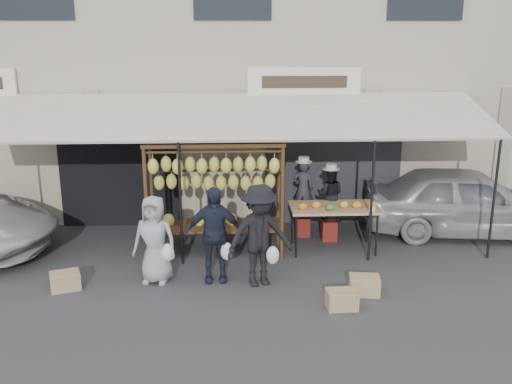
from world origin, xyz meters
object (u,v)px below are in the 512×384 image
vendor_left (303,189)px  sedan (467,201)px  customer_mid (214,234)px  vendor_right (330,194)px  banana_rack (215,175)px  customer_right (260,236)px  produce_table (335,208)px  customer_left (155,240)px  crate_far (65,281)px  crate_near_a (342,299)px  crate_near_b (364,285)px

vendor_left → sedan: (3.47, -0.05, -0.30)m
customer_mid → vendor_right: bearing=35.8°
banana_rack → customer_right: (0.77, -1.45, -0.69)m
banana_rack → customer_right: banana_rack is taller
vendor_right → sedan: 2.97m
produce_table → customer_left: bearing=-158.7°
customer_mid → crate_far: 2.60m
produce_table → crate_near_a: bearing=-97.1°
vendor_left → vendor_right: vendor_left is taller
vendor_left → crate_near_a: 3.42m
banana_rack → vendor_right: 2.48m
produce_table → customer_left: size_ratio=1.11×
vendor_left → customer_left: 3.56m
produce_table → customer_right: bearing=-135.7°
banana_rack → customer_left: banana_rack is taller
crate_near_b → sedan: size_ratio=0.11×
customer_mid → crate_near_b: size_ratio=3.43×
produce_table → sedan: sedan is taller
crate_near_b → crate_far: size_ratio=1.03×
produce_table → customer_right: customer_right is taller
customer_right → sedan: size_ratio=0.41×
vendor_right → crate_near_b: (0.15, -2.53, -0.84)m
customer_mid → crate_far: customer_mid is taller
customer_mid → crate_near_b: bearing=-17.8°
vendor_left → customer_left: vendor_left is taller
produce_table → crate_far: size_ratio=3.55×
banana_rack → sedan: bearing=9.4°
banana_rack → customer_left: bearing=-129.3°
vendor_right → crate_far: size_ratio=2.34×
customer_mid → banana_rack: bearing=86.8°
produce_table → crate_near_a: size_ratio=3.63×
crate_near_b → crate_far: crate_near_b is taller
banana_rack → customer_mid: (-0.00, -1.23, -0.73)m
crate_near_b → sedan: sedan is taller
vendor_right → crate_far: 5.33m
crate_near_b → crate_far: bearing=175.2°
customer_right → crate_far: customer_right is taller
produce_table → vendor_right: 0.60m
vendor_left → produce_table: bearing=138.2°
customer_left → crate_near_a: 3.28m
crate_near_a → customer_right: bearing=143.4°
vendor_left → customer_mid: bearing=68.2°
vendor_right → vendor_left: bearing=-12.0°
vendor_left → customer_right: customer_right is taller
vendor_right → sedan: bearing=-158.6°
customer_mid → customer_left: bearing=177.3°
produce_table → customer_mid: customer_mid is taller
sedan → crate_far: bearing=114.1°
vendor_right → customer_right: customer_right is taller
vendor_right → crate_near_b: bearing=110.4°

